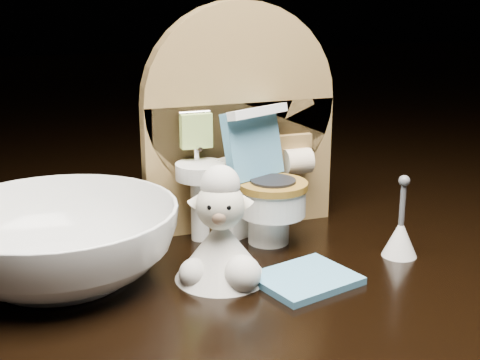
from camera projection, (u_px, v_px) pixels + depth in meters
The scene contains 6 objects.
backdrop_panel at pixel (238, 131), 0.44m from camera, with size 0.13×0.05×0.15m.
toy_toilet at pixel (260, 192), 0.43m from camera, with size 0.05×0.06×0.09m.
bath_mat at pixel (305, 279), 0.37m from camera, with size 0.05×0.04×0.00m, color #4E90B7.
toilet_brush at pixel (400, 235), 0.41m from camera, with size 0.02×0.02×0.05m.
plush_lamb at pixel (221, 240), 0.37m from camera, with size 0.05×0.05×0.07m.
ceramic_bowl at pixel (60, 243), 0.37m from camera, with size 0.13×0.13×0.04m, color white.
Camera 1 is at (-0.14, -0.35, 0.16)m, focal length 50.00 mm.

